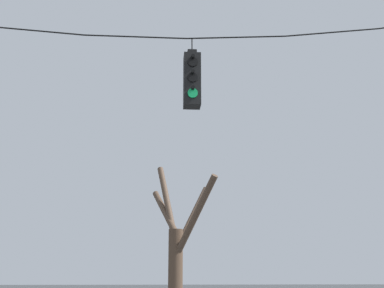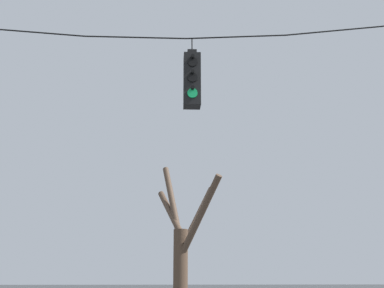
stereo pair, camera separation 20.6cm
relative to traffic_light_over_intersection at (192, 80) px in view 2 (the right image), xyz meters
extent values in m
cylinder|color=black|center=(-3.23, 0.01, 0.98)|extent=(2.08, 0.03, 0.16)
cylinder|color=black|center=(-1.15, 0.01, 0.92)|extent=(2.08, 0.03, 0.03)
cylinder|color=black|center=(0.92, 0.01, 0.98)|extent=(2.08, 0.03, 0.16)
cylinder|color=black|center=(3.00, 0.01, 1.18)|extent=(2.08, 0.03, 0.29)
cube|color=black|center=(0.00, 0.01, -0.02)|extent=(0.34, 0.34, 1.11)
cube|color=black|center=(0.00, 0.01, 0.59)|extent=(0.19, 0.19, 0.10)
cylinder|color=black|center=(0.00, 0.01, 0.78)|extent=(0.02, 0.02, 0.29)
cylinder|color=black|center=(0.00, -0.18, 0.32)|extent=(0.20, 0.03, 0.20)
cylinder|color=black|center=(0.00, -0.22, 0.41)|extent=(0.07, 0.12, 0.07)
cylinder|color=black|center=(0.00, -0.18, -0.02)|extent=(0.20, 0.03, 0.20)
cylinder|color=black|center=(0.00, -0.22, 0.07)|extent=(0.07, 0.12, 0.07)
cylinder|color=#19C666|center=(0.00, -0.18, -0.35)|extent=(0.20, 0.03, 0.20)
cylinder|color=black|center=(0.00, -0.22, -0.26)|extent=(0.07, 0.12, 0.07)
cylinder|color=brown|center=(-0.03, 7.26, -4.22)|extent=(0.48, 0.48, 3.75)
cylinder|color=brown|center=(0.56, 8.01, -1.90)|extent=(1.45, 1.76, 2.52)
cylinder|color=brown|center=(0.55, 6.50, -2.02)|extent=(1.43, 1.79, 2.59)
cylinder|color=brown|center=(-0.38, 8.14, -1.67)|extent=(0.96, 1.96, 1.78)
cylinder|color=brown|center=(-0.30, 8.10, -1.37)|extent=(0.81, 1.93, 3.02)
camera|label=1|loc=(-0.64, -9.00, -3.78)|focal=45.00mm
camera|label=2|loc=(-0.43, -9.01, -3.78)|focal=45.00mm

